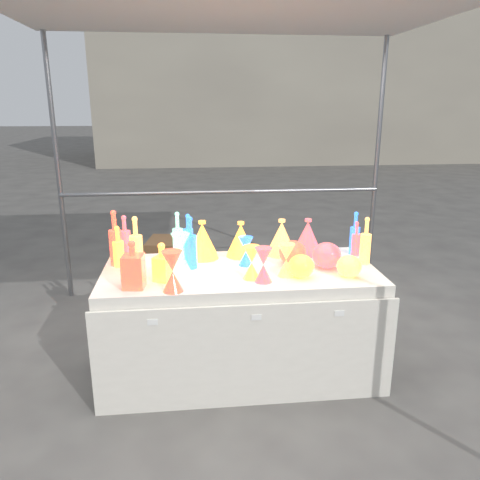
{
  "coord_description": "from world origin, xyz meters",
  "views": [
    {
      "loc": [
        -0.31,
        -2.9,
        1.8
      ],
      "look_at": [
        0.0,
        0.0,
        0.95
      ],
      "focal_mm": 35.0,
      "sensor_mm": 36.0,
      "label": 1
    }
  ],
  "objects": [
    {
      "name": "globe_2",
      "position": [
        0.36,
        0.05,
        0.82
      ],
      "size": [
        0.25,
        0.25,
        0.15
      ],
      "primitive_type": null,
      "rotation": [
        0.0,
        0.0,
        0.42
      ],
      "color": "orange",
      "rests_on": "display_table"
    },
    {
      "name": "globe_0",
      "position": [
        0.36,
        -0.19,
        0.82
      ],
      "size": [
        0.22,
        0.22,
        0.13
      ],
      "primitive_type": null,
      "rotation": [
        0.0,
        0.0,
        -0.43
      ],
      "color": "red",
      "rests_on": "display_table"
    },
    {
      "name": "globe_3",
      "position": [
        0.57,
        -0.03,
        0.83
      ],
      "size": [
        0.24,
        0.24,
        0.15
      ],
      "primitive_type": null,
      "rotation": [
        0.0,
        0.0,
        -0.3
      ],
      "color": "#1F1A99",
      "rests_on": "display_table"
    },
    {
      "name": "bottle_0",
      "position": [
        -0.85,
        0.35,
        0.9
      ],
      "size": [
        0.08,
        0.08,
        0.29
      ],
      "primitive_type": null,
      "rotation": [
        0.0,
        0.0,
        -0.08
      ],
      "color": "red",
      "rests_on": "display_table"
    },
    {
      "name": "hourglass_5",
      "position": [
        0.05,
        0.07,
        0.85
      ],
      "size": [
        0.11,
        0.11,
        0.2
      ],
      "primitive_type": null,
      "rotation": [
        0.0,
        0.0,
        -0.18
      ],
      "color": "#1A9149",
      "rests_on": "display_table"
    },
    {
      "name": "hourglass_4",
      "position": [
        0.05,
        -0.18,
        0.86
      ],
      "size": [
        0.12,
        0.12,
        0.21
      ],
      "primitive_type": null,
      "rotation": [
        0.0,
        0.0,
        -0.14
      ],
      "color": "red",
      "rests_on": "display_table"
    },
    {
      "name": "display_table",
      "position": [
        0.0,
        -0.01,
        0.37
      ],
      "size": [
        1.84,
        0.83,
        0.75
      ],
      "color": "white",
      "rests_on": "ground"
    },
    {
      "name": "ground",
      "position": [
        0.0,
        0.0,
        0.0
      ],
      "size": [
        80.0,
        80.0,
        0.0
      ],
      "primitive_type": "plane",
      "color": "slate",
      "rests_on": "ground"
    },
    {
      "name": "lampshade_2",
      "position": [
        0.52,
        0.28,
        0.88
      ],
      "size": [
        0.27,
        0.27,
        0.26
      ],
      "primitive_type": null,
      "rotation": [
        0.0,
        0.0,
        -0.25
      ],
      "color": "#1F1A99",
      "rests_on": "display_table"
    },
    {
      "name": "lampshade_1",
      "position": [
        0.04,
        0.28,
        0.88
      ],
      "size": [
        0.22,
        0.22,
        0.25
      ],
      "primitive_type": null,
      "rotation": [
        0.0,
        0.0,
        -0.01
      ],
      "color": "#E1FF35",
      "rests_on": "display_table"
    },
    {
      "name": "lampshade_0",
      "position": [
        -0.24,
        0.26,
        0.89
      ],
      "size": [
        0.25,
        0.25,
        0.27
      ],
      "primitive_type": null,
      "rotation": [
        0.0,
        0.0,
        0.08
      ],
      "color": "#E1FF35",
      "rests_on": "display_table"
    },
    {
      "name": "lampshade_3",
      "position": [
        0.33,
        0.28,
        0.88
      ],
      "size": [
        0.26,
        0.26,
        0.26
      ],
      "primitive_type": null,
      "rotation": [
        0.0,
        0.0,
        0.18
      ],
      "color": "#148365",
      "rests_on": "display_table"
    },
    {
      "name": "hourglass_1",
      "position": [
        0.12,
        -0.24,
        0.86
      ],
      "size": [
        0.13,
        0.13,
        0.22
      ],
      "primitive_type": null,
      "rotation": [
        0.0,
        0.0,
        0.17
      ],
      "color": "#1F1A99",
      "rests_on": "display_table"
    },
    {
      "name": "bottle_6",
      "position": [
        -0.8,
        0.14,
        0.89
      ],
      "size": [
        0.09,
        0.09,
        0.28
      ],
      "primitive_type": null,
      "rotation": [
        0.0,
        0.0,
        -0.38
      ],
      "color": "red",
      "rests_on": "display_table"
    },
    {
      "name": "bottle_8",
      "position": [
        0.86,
        0.23,
        0.91
      ],
      "size": [
        0.09,
        0.09,
        0.32
      ],
      "primitive_type": null,
      "rotation": [
        0.0,
        0.0,
        -0.29
      ],
      "color": "#1A9149",
      "rests_on": "display_table"
    },
    {
      "name": "background_building",
      "position": [
        4.0,
        14.0,
        3.0
      ],
      "size": [
        14.0,
        6.0,
        6.0
      ],
      "primitive_type": "cube",
      "color": "#A9A18D",
      "rests_on": "ground"
    },
    {
      "name": "bottle_3",
      "position": [
        -0.78,
        0.34,
        0.9
      ],
      "size": [
        0.1,
        0.1,
        0.31
      ],
      "primitive_type": null,
      "rotation": [
        0.0,
        0.0,
        0.32
      ],
      "color": "#1F1A99",
      "rests_on": "display_table"
    },
    {
      "name": "globe_1",
      "position": [
        0.67,
        -0.22,
        0.81
      ],
      "size": [
        0.18,
        0.18,
        0.12
      ],
      "primitive_type": null,
      "rotation": [
        0.0,
        0.0,
        -0.17
      ],
      "color": "#148365",
      "rests_on": "display_table"
    },
    {
      "name": "bottle_11",
      "position": [
        0.86,
        0.02,
        0.91
      ],
      "size": [
        0.09,
        0.09,
        0.33
      ],
      "primitive_type": null,
      "rotation": [
        0.0,
        0.0,
        -0.29
      ],
      "color": "#148365",
      "rests_on": "display_table"
    },
    {
      "name": "bottle_9",
      "position": [
        0.86,
        0.21,
        0.88
      ],
      "size": [
        0.07,
        0.07,
        0.25
      ],
      "primitive_type": null,
      "rotation": [
        0.0,
        0.0,
        0.36
      ],
      "color": "orange",
      "rests_on": "display_table"
    },
    {
      "name": "bottle_7",
      "position": [
        -0.32,
        0.06,
        0.93
      ],
      "size": [
        0.1,
        0.1,
        0.35
      ],
      "primitive_type": null,
      "rotation": [
        0.0,
        0.0,
        0.27
      ],
      "color": "#1A9149",
      "rests_on": "display_table"
    },
    {
      "name": "cardboard_box_closed",
      "position": [
        -0.46,
        1.82,
        0.22
      ],
      "size": [
        0.67,
        0.53,
        0.44
      ],
      "primitive_type": "cube",
      "rotation": [
        0.0,
        0.0,
        -0.16
      ],
      "color": "#946943",
      "rests_on": "ground"
    },
    {
      "name": "bottle_2",
      "position": [
        -0.82,
        0.17,
        0.94
      ],
      "size": [
        0.11,
        0.11,
        0.38
      ],
      "primitive_type": null,
      "rotation": [
        0.0,
        0.0,
        -0.43
      ],
      "color": "orange",
      "rests_on": "display_table"
    },
    {
      "name": "bottle_5",
      "position": [
        -0.41,
        0.27,
        0.92
      ],
      "size": [
        0.09,
        0.09,
        0.34
      ],
      "primitive_type": null,
      "rotation": [
        0.0,
        0.0,
        -0.32
      ],
      "color": "#C52765",
      "rests_on": "display_table"
    },
    {
      "name": "hourglass_2",
      "position": [
        0.28,
        -0.16,
        0.86
      ],
      "size": [
        0.13,
        0.13,
        0.21
      ],
      "primitive_type": null,
      "rotation": [
        0.0,
        0.0,
        0.33
      ],
      "color": "#148365",
      "rests_on": "display_table"
    },
    {
      "name": "bottle_10",
      "position": [
        0.86,
        0.2,
        0.88
      ],
      "size": [
        0.06,
        0.06,
        0.25
      ],
      "primitive_type": null,
      "rotation": [
        0.0,
        0.0,
        -0.05
      ],
      "color": "#1F1A99",
      "rests_on": "display_table"
    },
    {
      "name": "bottle_4",
      "position": [
        -0.68,
        0.09,
        0.93
      ],
      "size": [
        0.11,
        0.11,
        0.36
      ],
      "primitive_type": null,
      "rotation": [
        0.0,
        0.0,
        0.39
      ],
      "color": "#148365",
      "rests_on": "display_table"
    },
    {
      "name": "decanter_1",
      "position": [
        -0.66,
        -0.25,
        0.9
      ],
      "size": [
        0.14,
        0.14,
        0.29
      ],
      "primitive_type": null,
      "rotation": [
        0.0,
        0.0,
        -0.11
      ],
      "color": "orange",
      "rests_on": "display_table"
    },
    {
      "name": "hourglass_0",
      "position": [
        -0.43,
        -0.34,
        0.87
      ],
      "size": [
        0.14,
        0.14,
        0.24
      ],
      "primitive_type": null,
      "rotation": [
        0.0,
        0.0,
        -0.18
      ],
      "color": "orange",
      "rests_on": "display_table"
    },
    {
      "name": "cardboard_box_flat",
      "position": [
        0.48,
        1.92,
        0.03
      ],
      "size": [
        0.67,
        0.5,
        0.05
      ],
      "primitive_type": "cube",
      "rotation": [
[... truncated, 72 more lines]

